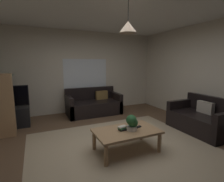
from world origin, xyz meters
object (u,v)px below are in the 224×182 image
object	(u,v)px
remote_on_table_0	(135,127)
pendant_lamp	(128,27)
tv_stand	(10,118)
book_on_table_1	(122,128)
coffee_table	(126,133)
book_on_table_2	(122,127)
book_on_table_0	(123,129)
couch_under_window	(94,105)
remote_on_table_1	(138,127)
couch_right_side	(201,120)
tv	(8,97)
potted_palm_corner	(3,98)
potted_plant_on_table	(132,122)

from	to	relation	value
remote_on_table_0	pendant_lamp	world-z (taller)	pendant_lamp
tv_stand	book_on_table_1	bearing A→B (deg)	-47.99
coffee_table	pendant_lamp	bearing A→B (deg)	124.51
book_on_table_2	pendant_lamp	xyz separation A→B (m)	(0.07, -0.03, 1.74)
tv_stand	coffee_table	bearing A→B (deg)	-47.17
book_on_table_0	couch_under_window	bearing A→B (deg)	83.69
remote_on_table_1	tv_stand	world-z (taller)	tv_stand
couch_right_side	pendant_lamp	size ratio (longest dim) A/B	2.57
book_on_table_1	tv	size ratio (longest dim) A/B	0.14
couch_under_window	couch_right_side	bearing A→B (deg)	-52.18
couch_right_side	coffee_table	size ratio (longest dim) A/B	1.18
book_on_table_0	remote_on_table_0	bearing A→B (deg)	5.38
book_on_table_0	pendant_lamp	bearing A→B (deg)	-21.85
book_on_table_2	remote_on_table_0	world-z (taller)	book_on_table_2
couch_under_window	book_on_table_2	distance (m)	2.52
book_on_table_0	tv	world-z (taller)	tv
tv	book_on_table_2	bearing A→B (deg)	-47.52
book_on_table_2	potted_palm_corner	bearing A→B (deg)	129.22
book_on_table_0	book_on_table_2	bearing A→B (deg)	152.24
book_on_table_0	potted_plant_on_table	world-z (taller)	potted_plant_on_table
couch_right_side	remote_on_table_0	xyz separation A→B (m)	(-1.89, -0.03, 0.14)
remote_on_table_1	potted_palm_corner	world-z (taller)	potted_palm_corner
potted_plant_on_table	tv	xyz separation A→B (m)	(-2.18, 2.30, 0.23)
couch_under_window	tv_stand	xyz separation A→B (m)	(-2.30, -0.26, -0.02)
remote_on_table_0	book_on_table_2	bearing A→B (deg)	-151.42
book_on_table_1	tv	bearing A→B (deg)	132.29
book_on_table_1	potted_palm_corner	world-z (taller)	potted_palm_corner
remote_on_table_0	potted_plant_on_table	distance (m)	0.22
remote_on_table_1	book_on_table_2	bearing A→B (deg)	72.81
book_on_table_0	potted_plant_on_table	distance (m)	0.22
tv_stand	book_on_table_0	bearing A→B (deg)	-47.76
tv	book_on_table_1	bearing A→B (deg)	-47.71
tv	remote_on_table_0	bearing A→B (deg)	-43.43
couch_under_window	book_on_table_0	world-z (taller)	couch_under_window
pendant_lamp	book_on_table_1	bearing A→B (deg)	163.38
tv	potted_palm_corner	bearing A→B (deg)	110.57
couch_under_window	tv_stand	distance (m)	2.32
couch_under_window	book_on_table_1	xyz separation A→B (m)	(-0.29, -2.50, 0.18)
potted_plant_on_table	couch_right_side	bearing A→B (deg)	3.89
coffee_table	remote_on_table_1	bearing A→B (deg)	4.09
book_on_table_0	pendant_lamp	world-z (taller)	pendant_lamp
book_on_table_0	pendant_lamp	distance (m)	1.80
book_on_table_1	book_on_table_2	world-z (taller)	book_on_table_2
tv	coffee_table	bearing A→B (deg)	-46.89
couch_right_side	potted_palm_corner	distance (m)	5.15
remote_on_table_1	pendant_lamp	world-z (taller)	pendant_lamp
remote_on_table_0	book_on_table_1	bearing A→B (deg)	-150.52
couch_right_side	potted_palm_corner	world-z (taller)	potted_palm_corner
pendant_lamp	coffee_table	bearing A→B (deg)	-55.49
coffee_table	book_on_table_2	xyz separation A→B (m)	(-0.07, 0.03, 0.12)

